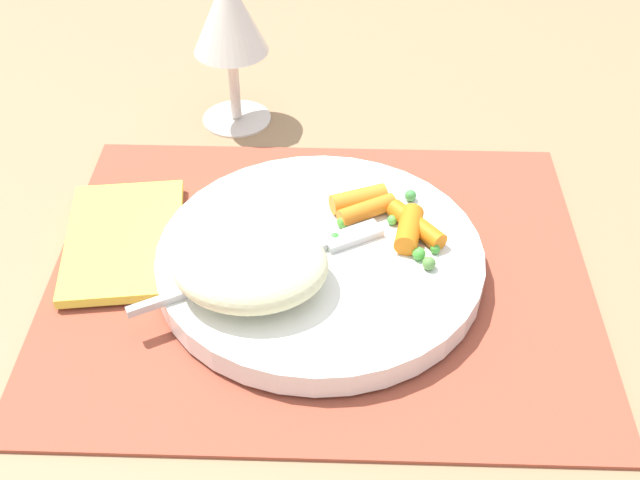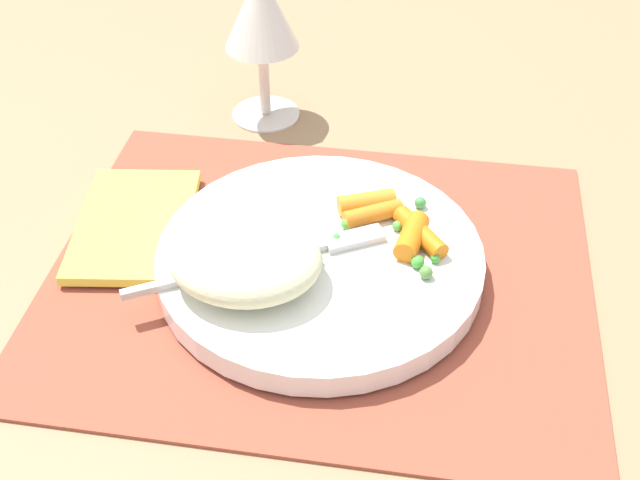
% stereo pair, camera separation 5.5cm
% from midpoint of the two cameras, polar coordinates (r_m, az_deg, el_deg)
% --- Properties ---
extents(ground_plane, '(2.40, 2.40, 0.00)m').
position_cam_midpoint_polar(ground_plane, '(0.62, 2.58, -2.57)').
color(ground_plane, '#997551').
extents(placemat, '(0.40, 0.33, 0.01)m').
position_cam_midpoint_polar(placemat, '(0.61, 2.58, -2.36)').
color(placemat, '#9E4733').
rests_on(placemat, ground_plane).
extents(plate, '(0.24, 0.24, 0.02)m').
position_cam_midpoint_polar(plate, '(0.61, 2.62, -1.50)').
color(plate, white).
rests_on(plate, placemat).
extents(rice_mound, '(0.11, 0.09, 0.04)m').
position_cam_midpoint_polar(rice_mound, '(0.56, -2.46, -1.46)').
color(rice_mound, beige).
rests_on(rice_mound, plate).
extents(carrot_portion, '(0.09, 0.07, 0.02)m').
position_cam_midpoint_polar(carrot_portion, '(0.62, 7.72, 1.19)').
color(carrot_portion, orange).
rests_on(carrot_portion, plate).
extents(pea_scatter, '(0.09, 0.09, 0.01)m').
position_cam_midpoint_polar(pea_scatter, '(0.60, 7.16, -0.22)').
color(pea_scatter, '#4FA132').
rests_on(pea_scatter, plate).
extents(fork, '(0.18, 0.10, 0.01)m').
position_cam_midpoint_polar(fork, '(0.59, 0.19, -1.22)').
color(fork, silver).
rests_on(fork, plate).
extents(wine_glass, '(0.07, 0.07, 0.15)m').
position_cam_midpoint_polar(wine_glass, '(0.74, -1.95, 15.37)').
color(wine_glass, silver).
rests_on(wine_glass, ground_plane).
extents(napkin, '(0.11, 0.15, 0.01)m').
position_cam_midpoint_polar(napkin, '(0.66, -10.50, 1.00)').
color(napkin, '#EAE54C').
rests_on(napkin, placemat).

